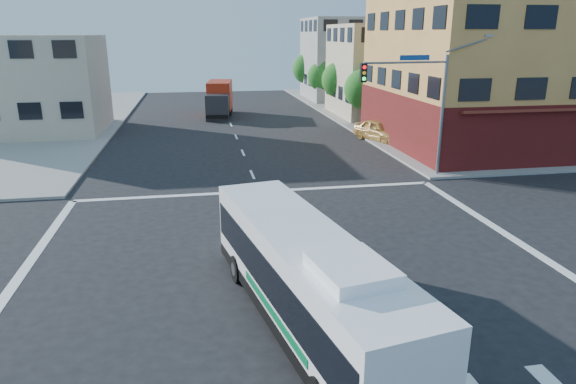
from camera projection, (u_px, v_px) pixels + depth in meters
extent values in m
plane|color=black|center=(292.00, 267.00, 18.59)|extent=(120.00, 120.00, 0.00)
cube|color=gray|center=(542.00, 109.00, 57.37)|extent=(50.00, 50.00, 0.15)
cube|color=#DA9D4E|center=(516.00, 49.00, 37.28)|extent=(18.00, 15.00, 14.00)
cube|color=#571414|center=(507.00, 118.00, 38.76)|extent=(18.09, 15.08, 4.00)
cube|color=tan|center=(395.00, 71.00, 52.09)|extent=(12.00, 10.00, 9.00)
cube|color=#969691|center=(354.00, 59.00, 65.11)|extent=(12.00, 10.00, 10.00)
cube|color=#BCB19C|center=(26.00, 85.00, 42.75)|extent=(12.00, 10.00, 8.00)
cylinder|color=slate|center=(442.00, 117.00, 29.53)|extent=(0.18, 0.18, 7.00)
cylinder|color=slate|center=(406.00, 62.00, 27.96)|extent=(5.01, 0.62, 0.12)
cube|color=black|center=(363.00, 73.00, 27.45)|extent=(0.32, 0.30, 1.00)
sphere|color=#FF0C0C|center=(365.00, 67.00, 27.20)|extent=(0.20, 0.20, 0.20)
sphere|color=yellow|center=(364.00, 73.00, 27.29)|extent=(0.20, 0.20, 0.20)
sphere|color=#19FF33|center=(364.00, 79.00, 27.38)|extent=(0.20, 0.20, 0.20)
cube|color=navy|center=(415.00, 58.00, 28.01)|extent=(1.80, 0.22, 0.28)
cube|color=gray|center=(488.00, 36.00, 28.85)|extent=(0.50, 0.22, 0.14)
cylinder|color=#372014|center=(363.00, 116.00, 46.62)|extent=(0.28, 0.28, 1.92)
sphere|color=#1B5E1A|center=(364.00, 89.00, 45.91)|extent=(3.60, 3.60, 3.60)
sphere|color=#1B5E1A|center=(370.00, 79.00, 45.43)|extent=(2.52, 2.52, 2.52)
cylinder|color=#372014|center=(339.00, 104.00, 54.13)|extent=(0.28, 0.28, 1.99)
sphere|color=#1B5E1A|center=(340.00, 80.00, 53.39)|extent=(3.80, 3.80, 3.80)
sphere|color=#1B5E1A|center=(345.00, 70.00, 52.89)|extent=(2.66, 2.66, 2.66)
cylinder|color=#372014|center=(321.00, 96.00, 61.67)|extent=(0.28, 0.28, 1.89)
sphere|color=#1B5E1A|center=(322.00, 76.00, 60.99)|extent=(3.40, 3.40, 3.40)
sphere|color=#1B5E1A|center=(326.00, 69.00, 60.52)|extent=(2.38, 2.38, 2.38)
cylinder|color=#372014|center=(307.00, 89.00, 69.17)|extent=(0.28, 0.28, 2.03)
sphere|color=#1B5E1A|center=(307.00, 69.00, 68.40)|extent=(4.00, 4.00, 4.00)
sphere|color=#1B5E1A|center=(311.00, 61.00, 67.89)|extent=(2.80, 2.80, 2.80)
cube|color=black|center=(305.00, 311.00, 14.70)|extent=(4.24, 10.99, 0.40)
cube|color=white|center=(305.00, 277.00, 14.38)|extent=(4.23, 10.97, 2.55)
cube|color=black|center=(305.00, 272.00, 14.33)|extent=(4.21, 10.66, 1.12)
cube|color=black|center=(250.00, 215.00, 19.10)|extent=(2.07, 0.44, 1.21)
cube|color=#E5590C|center=(250.00, 192.00, 18.86)|extent=(1.69, 0.36, 0.25)
cube|color=white|center=(306.00, 236.00, 14.02)|extent=(4.14, 10.75, 0.11)
cube|color=white|center=(352.00, 269.00, 11.56)|extent=(1.93, 2.23, 0.32)
cube|color=#036534|center=(272.00, 312.00, 13.78)|extent=(0.93, 4.84, 0.25)
cube|color=#036534|center=(349.00, 297.00, 14.56)|extent=(0.93, 4.84, 0.25)
cylinder|color=black|center=(237.00, 269.00, 17.41)|extent=(0.44, 0.96, 0.93)
cylinder|color=#99999E|center=(233.00, 269.00, 17.37)|extent=(0.12, 0.46, 0.47)
cylinder|color=black|center=(295.00, 259.00, 18.14)|extent=(0.44, 0.96, 0.93)
cylinder|color=#99999E|center=(299.00, 259.00, 18.18)|extent=(0.12, 0.46, 0.47)
cylinder|color=black|center=(403.00, 375.00, 12.01)|extent=(0.44, 0.96, 0.93)
cylinder|color=#99999E|center=(408.00, 373.00, 12.05)|extent=(0.12, 0.46, 0.47)
cube|color=#252529|center=(218.00, 107.00, 49.78)|extent=(2.44, 2.35, 2.48)
cube|color=black|center=(217.00, 105.00, 48.80)|extent=(2.00, 0.32, 0.96)
cube|color=#AD250F|center=(220.00, 95.00, 53.02)|extent=(2.93, 5.59, 2.87)
cube|color=black|center=(220.00, 111.00, 52.36)|extent=(3.02, 7.84, 0.29)
cylinder|color=black|center=(208.00, 115.00, 50.14)|extent=(0.38, 0.98, 0.96)
cylinder|color=black|center=(228.00, 115.00, 50.24)|extent=(0.38, 0.98, 0.96)
cylinder|color=black|center=(210.00, 111.00, 52.78)|extent=(0.38, 0.98, 0.96)
cylinder|color=black|center=(230.00, 111.00, 52.88)|extent=(0.38, 0.98, 0.96)
cylinder|color=black|center=(212.00, 108.00, 55.06)|extent=(0.38, 0.98, 0.96)
cylinder|color=black|center=(231.00, 108.00, 55.16)|extent=(0.38, 0.98, 0.96)
imported|color=gold|center=(380.00, 130.00, 40.28)|extent=(3.56, 5.24, 1.66)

